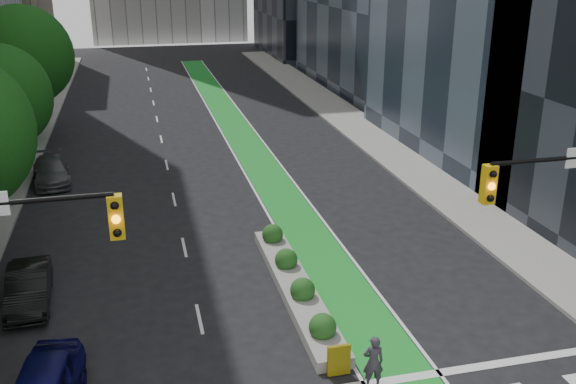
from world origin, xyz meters
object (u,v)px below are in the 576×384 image
median_planter (295,283)px  parked_car_left_mid (29,287)px  cyclist (373,362)px  parked_car_left_far (51,171)px

median_planter → parked_car_left_mid: bearing=171.3°
cyclist → parked_car_left_mid: cyclist is taller
median_planter → parked_car_left_far: (-10.08, 15.32, 0.29)m
median_planter → parked_car_left_mid: 9.63m
median_planter → parked_car_left_far: 18.34m
parked_car_left_mid → parked_car_left_far: bearing=89.0°
median_planter → cyclist: (0.80, -5.96, 0.47)m
median_planter → parked_car_left_mid: (-9.52, 1.45, 0.30)m
median_planter → parked_car_left_mid: size_ratio=2.52×
parked_car_left_far → cyclist: bearing=-70.8°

